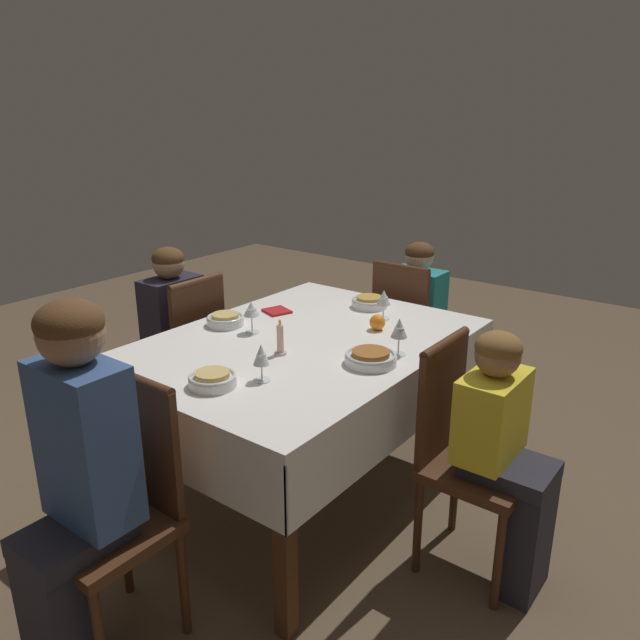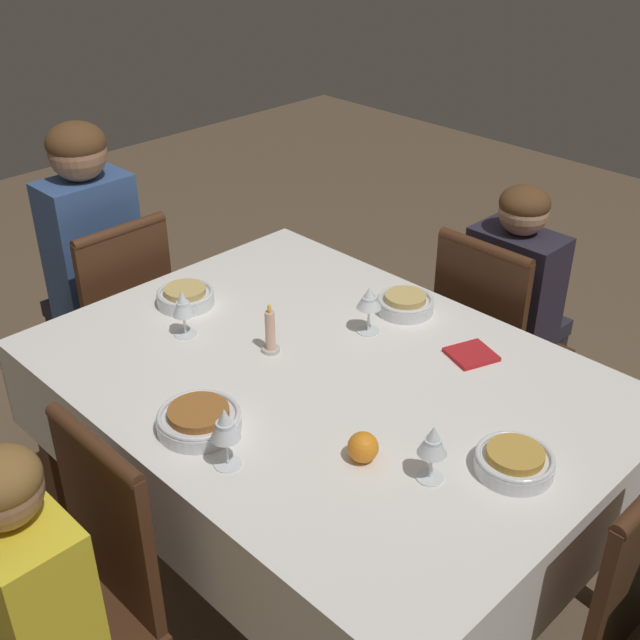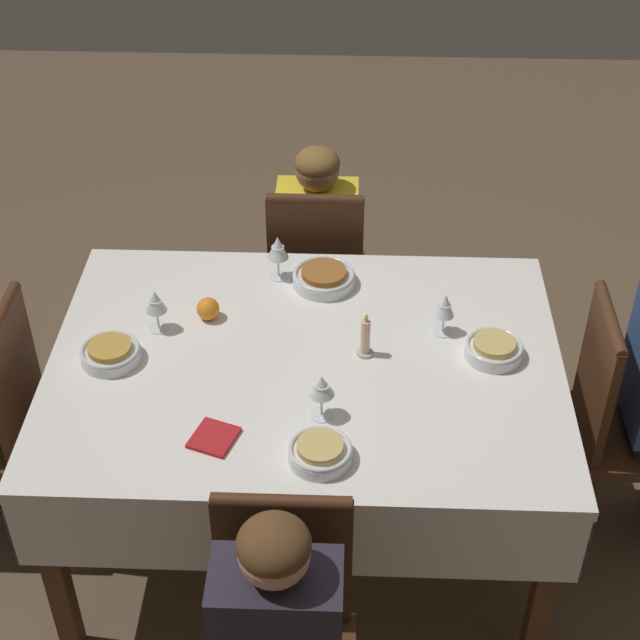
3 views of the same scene
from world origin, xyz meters
The scene contains 19 objects.
ground_plane centered at (0.00, 0.00, 0.00)m, with size 8.00×8.00×0.00m, color brown.
dining_table centered at (0.00, 0.00, 0.67)m, with size 1.53×1.12×0.76m.
chair_west centered at (-0.99, -0.05, 0.50)m, with size 0.37×0.37×0.92m.
chair_south centered at (0.00, -0.78, 0.50)m, with size 0.37×0.37×0.92m.
chair_north centered at (0.02, 0.78, 0.50)m, with size 0.37×0.37×0.92m.
person_adult_denim centered at (-1.13, -0.05, 0.69)m, with size 0.34×0.30×1.21m.
person_child_yellow centered at (0.00, -0.94, 0.54)m, with size 0.30×0.33×0.99m.
person_child_dark centered at (0.02, 0.94, 0.57)m, with size 0.30×0.33×1.05m.
bowl_west centered at (-0.56, -0.04, 0.78)m, with size 0.17×0.17×0.06m.
wine_glass_west centered at (-0.42, -0.15, 0.85)m, with size 0.07×0.07×0.14m.
bowl_east centered at (0.58, 0.02, 0.78)m, with size 0.18×0.18×0.06m.
wine_glass_east centered at (0.46, -0.13, 0.86)m, with size 0.07×0.07×0.14m.
bowl_south centered at (-0.04, -0.39, 0.78)m, with size 0.20×0.20×0.06m.
wine_glass_south centered at (0.11, -0.42, 0.87)m, with size 0.07×0.07×0.16m.
bowl_north centered at (-0.06, 0.40, 0.78)m, with size 0.17×0.17×0.06m.
wine_glass_north centered at (-0.06, 0.23, 0.86)m, with size 0.07×0.07×0.14m.
candle_centerpiece centered at (-0.18, -0.04, 0.81)m, with size 0.05×0.05×0.15m.
orange_fruit centered at (0.31, -0.19, 0.79)m, with size 0.07×0.07×0.07m, color orange.
napkin_red_folded centered at (0.23, 0.34, 0.76)m, with size 0.15×0.15×0.01m.
Camera 2 is at (1.25, -1.26, 1.96)m, focal length 45.00 mm.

